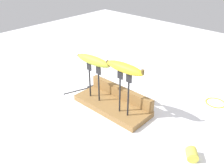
# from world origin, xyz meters

# --- Properties ---
(ground_plane) EXTENTS (3.00, 3.00, 0.00)m
(ground_plane) POSITION_xyz_m (0.00, 0.00, 0.00)
(ground_plane) COLOR silver
(wooden_board) EXTENTS (0.36, 0.15, 0.03)m
(wooden_board) POSITION_xyz_m (0.00, 0.00, 0.01)
(wooden_board) COLOR olive
(wooden_board) RESTS_ON ground
(board_backstop) EXTENTS (0.36, 0.02, 0.06)m
(board_backstop) POSITION_xyz_m (0.00, 0.06, 0.06)
(board_backstop) COLOR olive
(board_backstop) RESTS_ON wooden_board
(fork_stand_left) EXTENTS (0.09, 0.01, 0.17)m
(fork_stand_left) POSITION_xyz_m (-0.09, -0.02, 0.13)
(fork_stand_left) COLOR black
(fork_stand_left) RESTS_ON wooden_board
(fork_stand_right) EXTENTS (0.07, 0.01, 0.20)m
(fork_stand_right) POSITION_xyz_m (0.09, -0.02, 0.14)
(fork_stand_right) COLOR black
(fork_stand_right) RESTS_ON wooden_board
(banana_raised_left) EXTENTS (0.19, 0.05, 0.04)m
(banana_raised_left) POSITION_xyz_m (-0.09, -0.02, 0.22)
(banana_raised_left) COLOR #B2C138
(banana_raised_left) RESTS_ON fork_stand_left
(banana_raised_right) EXTENTS (0.18, 0.05, 0.04)m
(banana_raised_right) POSITION_xyz_m (0.09, -0.02, 0.24)
(banana_raised_right) COLOR yellow
(banana_raised_right) RESTS_ON fork_stand_right
(fork_fallen_near) EXTENTS (0.07, 0.17, 0.01)m
(fork_fallen_near) POSITION_xyz_m (-0.23, 0.02, 0.00)
(fork_fallen_near) COLOR black
(fork_fallen_near) RESTS_ON ground
(banana_chunk_near) EXTENTS (0.06, 0.06, 0.04)m
(banana_chunk_near) POSITION_xyz_m (0.42, -0.04, 0.02)
(banana_chunk_near) COLOR #DBD147
(banana_chunk_near) RESTS_ON ground
(wire_coil) EXTENTS (0.09, 0.09, 0.01)m
(wire_coil) POSITION_xyz_m (0.34, 0.37, 0.00)
(wire_coil) COLOR gold
(wire_coil) RESTS_ON ground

